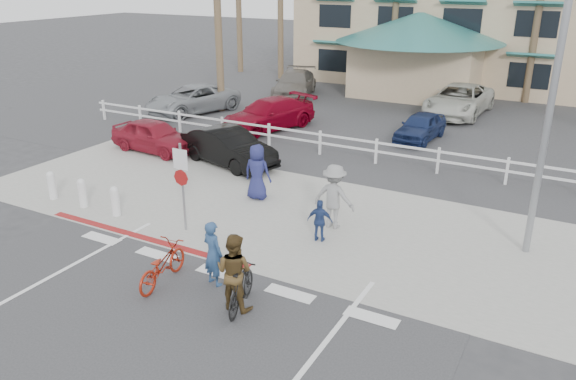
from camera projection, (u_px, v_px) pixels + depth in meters
The scene contains 26 objects.
ground at pixel (205, 284), 13.39m from camera, with size 140.00×140.00×0.00m, color #333335.
bike_path at pixel (147, 328), 11.76m from camera, with size 12.00×16.00×0.01m, color #333335.
sidewalk_plaza at pixel (294, 217), 17.07m from camera, with size 22.00×7.00×0.01m, color gray.
cross_street at pixel (346, 177), 20.34m from camera, with size 40.00×5.00×0.01m, color #333335.
parking_lot at pixel (421, 120), 28.10m from camera, with size 50.00×16.00×0.01m, color #333335.
curb_red at pixel (144, 238), 15.71m from camera, with size 7.00×0.25×0.02m, color maroon.
rail_fence at pixel (379, 152), 21.56m from camera, with size 29.40×0.16×1.00m, color silver, non-canonical shape.
sign_post at pixel (183, 183), 15.69m from camera, with size 0.50×0.10×2.90m, color gray, non-canonical shape.
bollard_0 at pixel (115, 201), 17.00m from camera, with size 0.26×0.26×0.95m, color silver, non-canonical shape.
bollard_1 at pixel (82, 193), 17.63m from camera, with size 0.26×0.26×0.95m, color silver, non-canonical shape.
bollard_2 at pixel (52, 185), 18.26m from camera, with size 0.26×0.26×0.95m, color silver, non-canonical shape.
streetlight_0 at pixel (555, 83), 13.34m from camera, with size 0.60×2.00×9.00m, color gray, non-canonical shape.
bike_red at pixel (162, 265), 13.29m from camera, with size 0.64×1.84×0.97m, color maroon.
rider_red at pixel (213, 253), 13.13m from camera, with size 0.59×0.39×1.62m, color navy.
bike_black at pixel (241, 288), 12.31m from camera, with size 0.46×1.64×0.99m, color black.
rider_black at pixel (234, 271), 12.18m from camera, with size 0.86×0.67×1.78m, color #4D391B.
pedestrian_a at pixel (334, 197), 16.05m from camera, with size 1.24×0.71×1.91m, color gray.
pedestrian_child at pixel (320, 221), 15.33m from camera, with size 0.71×0.30×1.22m, color navy.
pedestrian_b at pixel (257, 172), 18.12m from camera, with size 0.90×0.59×1.84m, color navy.
car_white_sedan at pixel (229, 147), 21.47m from camera, with size 1.48×4.23×1.40m, color black.
car_red_compact at pixel (154, 136), 23.06m from camera, with size 1.57×3.91×1.33m, color maroon.
lot_car_0 at pixel (192, 99), 29.45m from camera, with size 2.34×5.08×1.41m, color gray.
lot_car_1 at pixel (268, 114), 26.29m from camera, with size 2.00×4.93×1.43m, color maroon.
lot_car_2 at pixel (420, 127), 24.66m from camera, with size 1.43×3.54×1.21m, color #16244E.
lot_car_4 at pixel (295, 84), 33.30m from camera, with size 2.07×5.10×1.48m, color #655F58.
lot_car_5 at pixel (459, 100), 28.95m from camera, with size 2.57×5.57×1.55m, color beige.
Camera 1 is at (7.35, -9.26, 6.97)m, focal length 35.00 mm.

